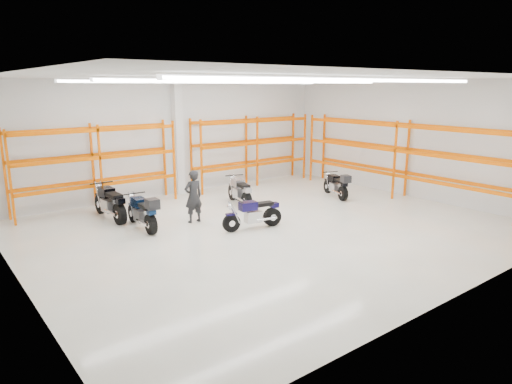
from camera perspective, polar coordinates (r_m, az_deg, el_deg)
ground at (r=14.11m, az=1.92°, el=-4.46°), size 14.00×14.00×0.00m
room_shell at (r=13.51m, az=1.96°, el=8.96°), size 14.02×12.02×4.51m
motorcycle_main at (r=13.89m, az=-0.13°, el=-2.81°), size 1.94×0.73×0.96m
motorcycle_back_a at (r=15.53m, az=-17.74°, el=-1.41°), size 0.77×2.32×1.14m
motorcycle_back_b at (r=14.18m, az=-13.90°, el=-2.53°), size 0.69×2.15×1.11m
motorcycle_back_c at (r=16.62m, az=-2.00°, el=-0.03°), size 0.86×2.06×1.03m
motorcycle_back_d at (r=18.02m, az=10.11°, el=0.80°), size 0.96×1.91×1.01m
standing_man at (r=14.57m, az=-7.83°, el=-0.56°), size 0.62×0.40×1.69m
structural_column at (r=18.42m, az=-9.71°, el=6.65°), size 0.32×0.32×4.50m
pallet_racking_back_left at (r=16.84m, az=-19.36°, el=3.92°), size 5.67×0.87×3.00m
pallet_racking_back_right at (r=20.01m, az=-0.54°, el=6.00°), size 5.67×0.87×3.00m
pallet_racking_side at (r=18.45m, az=17.73°, el=4.87°), size 0.87×9.07×3.00m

